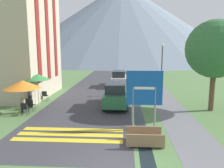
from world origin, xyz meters
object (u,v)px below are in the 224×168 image
object	(u,v)px
cafe_chair_near_right	(26,103)
tree_by_path	(215,49)
footbridge	(144,139)
streetlamp	(162,64)
cafe_chair_middle	(30,99)
person_seated_far	(23,103)
cafe_umbrella_front_orange	(22,84)
parked_car_near	(116,94)
cafe_chair_far_right	(45,95)
hotel_building	(16,20)
cafe_chair_nearest	(25,108)
cafe_chair_near_left	(31,104)
cafe_umbrella_middle_green	(37,77)
parked_car_far	(119,78)
road_sign	(144,92)
person_standing_terrace	(30,94)

from	to	relation	value
cafe_chair_near_right	tree_by_path	size ratio (longest dim) A/B	0.13
footbridge	streetlamp	bearing A→B (deg)	77.22
cafe_chair_middle	tree_by_path	size ratio (longest dim) A/B	0.13
footbridge	streetlamp	size ratio (longest dim) A/B	0.36
person_seated_far	cafe_umbrella_front_orange	bearing A→B (deg)	-54.74
parked_car_near	cafe_chair_far_right	bearing A→B (deg)	167.99
hotel_building	cafe_chair_nearest	xyz separation A→B (m)	(3.12, -5.91, -6.32)
person_seated_far	cafe_chair_near_left	bearing A→B (deg)	48.38
hotel_building	cafe_umbrella_middle_green	size ratio (longest dim) A/B	5.26
streetlamp	person_seated_far	bearing A→B (deg)	-146.59
parked_car_near	cafe_chair_middle	xyz separation A→B (m)	(-6.58, -0.16, -0.40)
cafe_chair_nearest	person_seated_far	bearing A→B (deg)	100.32
tree_by_path	cafe_chair_near_right	bearing A→B (deg)	-177.18
parked_car_near	tree_by_path	world-z (taller)	tree_by_path
parked_car_near	cafe_chair_nearest	world-z (taller)	parked_car_near
cafe_umbrella_front_orange	parked_car_far	bearing A→B (deg)	62.06
cafe_umbrella_front_orange	cafe_chair_middle	bearing A→B (deg)	103.83
streetlamp	tree_by_path	distance (m)	6.14
road_sign	cafe_chair_near_right	size ratio (longest dim) A/B	3.75
hotel_building	cafe_chair_near_right	distance (m)	8.26
parked_car_far	cafe_chair_near_left	bearing A→B (deg)	-118.72
footbridge	parked_car_near	bearing A→B (deg)	103.80
road_sign	cafe_umbrella_front_orange	size ratio (longest dim) A/B	1.35
cafe_chair_near_right	streetlamp	bearing A→B (deg)	47.65
footbridge	tree_by_path	distance (m)	8.78
footbridge	cafe_chair_nearest	world-z (taller)	cafe_chair_nearest
footbridge	parked_car_far	bearing A→B (deg)	96.04
footbridge	person_seated_far	size ratio (longest dim) A/B	1.37
road_sign	parked_car_near	distance (m)	4.93
hotel_building	road_sign	bearing A→B (deg)	-35.80
cafe_umbrella_front_orange	person_standing_terrace	distance (m)	1.87
parked_car_far	cafe_chair_near_right	size ratio (longest dim) A/B	4.93
parked_car_near	cafe_umbrella_middle_green	xyz separation A→B (m)	(-5.99, 0.00, 1.29)
hotel_building	parked_car_near	distance (m)	11.25
cafe_chair_near_right	footbridge	bearing A→B (deg)	-14.92
cafe_chair_near_left	person_standing_terrace	world-z (taller)	person_standing_terrace
cafe_chair_far_right	cafe_umbrella_middle_green	distance (m)	2.11
cafe_chair_far_right	cafe_umbrella_front_orange	world-z (taller)	cafe_umbrella_front_orange
parked_car_far	person_standing_terrace	world-z (taller)	person_standing_terrace
road_sign	person_seated_far	xyz separation A→B (m)	(-7.93, 2.29, -1.35)
tree_by_path	cafe_umbrella_front_orange	bearing A→B (deg)	-172.29
parked_car_far	road_sign	bearing A→B (deg)	-82.47
parked_car_far	cafe_umbrella_front_orange	distance (m)	12.82
parked_car_far	cafe_chair_near_left	size ratio (longest dim) A/B	4.93
hotel_building	person_standing_terrace	size ratio (longest dim) A/B	6.95
road_sign	cafe_chair_far_right	bearing A→B (deg)	143.29
road_sign	cafe_chair_middle	size ratio (longest dim) A/B	3.75
hotel_building	parked_car_far	distance (m)	12.11
cafe_chair_near_left	person_seated_far	world-z (taller)	person_seated_far
cafe_chair_middle	streetlamp	size ratio (longest dim) A/B	0.18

